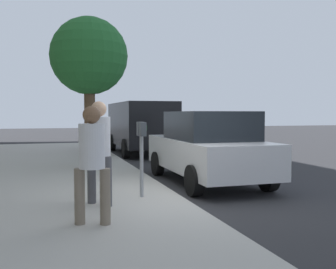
{
  "coord_description": "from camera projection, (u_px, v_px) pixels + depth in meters",
  "views": [
    {
      "loc": [
        -7.11,
        2.38,
        1.72
      ],
      "look_at": [
        -0.13,
        0.22,
        1.32
      ],
      "focal_mm": 41.02,
      "sensor_mm": 36.0,
      "label": 1
    }
  ],
  "objects": [
    {
      "name": "parked_van_far",
      "position": [
        140.0,
        124.0,
        16.49
      ],
      "size": [
        5.21,
        2.14,
        2.18
      ],
      "color": "black",
      "rests_on": "ground_plane"
    },
    {
      "name": "pedestrian_at_meter",
      "position": [
        99.0,
        144.0,
        6.55
      ],
      "size": [
        0.46,
        0.39,
        1.78
      ],
      "rotation": [
        0.0,
        0.0,
        -0.93
      ],
      "color": "#47474C",
      "rests_on": "sidewalk_slab"
    },
    {
      "name": "traffic_signal",
      "position": [
        91.0,
        93.0,
        15.88
      ],
      "size": [
        0.24,
        0.44,
        3.6
      ],
      "color": "black",
      "rests_on": "sidewalk_slab"
    },
    {
      "name": "ground_plane",
      "position": [
        177.0,
        200.0,
        7.58
      ],
      "size": [
        80.0,
        80.0,
        0.0
      ],
      "primitive_type": "plane",
      "color": "#2B2B2D",
      "rests_on": "ground"
    },
    {
      "name": "street_tree",
      "position": [
        89.0,
        57.0,
        11.24
      ],
      "size": [
        2.26,
        2.26,
        4.39
      ],
      "color": "brown",
      "rests_on": "sidewalk_slab"
    },
    {
      "name": "parking_meter",
      "position": [
        142.0,
        143.0,
        7.18
      ],
      "size": [
        0.36,
        0.12,
        1.41
      ],
      "color": "gray",
      "rests_on": "sidewalk_slab"
    },
    {
      "name": "sidewalk_slab",
      "position": [
        14.0,
        208.0,
        6.69
      ],
      "size": [
        28.0,
        6.0,
        0.15
      ],
      "primitive_type": "cube",
      "color": "#A8A59E",
      "rests_on": "ground_plane"
    },
    {
      "name": "parked_sedan_near",
      "position": [
        207.0,
        147.0,
        9.48
      ],
      "size": [
        4.41,
        1.98,
        1.77
      ],
      "color": "silver",
      "rests_on": "ground_plane"
    },
    {
      "name": "pedestrian_bystander",
      "position": [
        92.0,
        156.0,
        5.39
      ],
      "size": [
        0.36,
        0.49,
        1.68
      ],
      "rotation": [
        0.0,
        0.0,
        -0.34
      ],
      "color": "#726656",
      "rests_on": "sidewalk_slab"
    }
  ]
}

